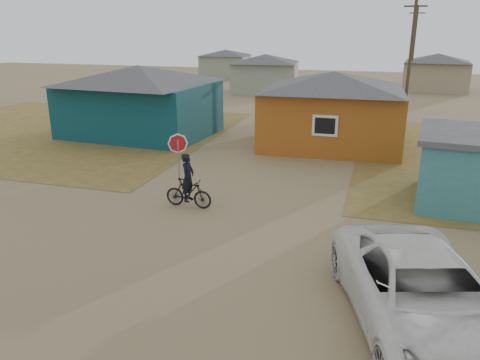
% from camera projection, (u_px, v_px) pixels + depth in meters
% --- Properties ---
extents(ground, '(120.00, 120.00, 0.00)m').
position_uv_depth(ground, '(185.00, 253.00, 13.15)').
color(ground, '#89734F').
extents(grass_nw, '(20.00, 18.00, 0.00)m').
position_uv_depth(grass_nw, '(58.00, 130.00, 28.79)').
color(grass_nw, olive).
rests_on(grass_nw, ground).
extents(house_teal, '(8.93, 7.08, 4.00)m').
position_uv_depth(house_teal, '(140.00, 100.00, 27.11)').
color(house_teal, '#0A343B').
rests_on(house_teal, ground).
extents(house_yellow, '(7.72, 6.76, 3.90)m').
position_uv_depth(house_yellow, '(332.00, 108.00, 24.59)').
color(house_yellow, '#9E5318').
rests_on(house_yellow, ground).
extents(house_pale_west, '(7.04, 6.15, 3.60)m').
position_uv_depth(house_pale_west, '(265.00, 73.00, 45.16)').
color(house_pale_west, gray).
rests_on(house_pale_west, ground).
extents(house_beige_east, '(6.95, 6.05, 3.60)m').
position_uv_depth(house_beige_east, '(436.00, 72.00, 46.28)').
color(house_beige_east, gray).
rests_on(house_beige_east, ground).
extents(house_pale_north, '(6.28, 5.81, 3.40)m').
position_uv_depth(house_pale_north, '(226.00, 63.00, 58.29)').
color(house_pale_north, gray).
rests_on(house_pale_north, ground).
extents(utility_pole_near, '(1.40, 0.20, 8.00)m').
position_uv_depth(utility_pole_near, '(410.00, 58.00, 30.13)').
color(utility_pole_near, '#423927').
rests_on(utility_pole_near, ground).
extents(utility_pole_far, '(1.40, 0.20, 8.00)m').
position_uv_depth(utility_pole_far, '(413.00, 48.00, 44.42)').
color(utility_pole_far, '#423927').
rests_on(utility_pole_far, ground).
extents(stop_sign, '(0.76, 0.11, 2.32)m').
position_uv_depth(stop_sign, '(178.00, 149.00, 17.45)').
color(stop_sign, gray).
rests_on(stop_sign, ground).
extents(cyclist, '(1.74, 0.64, 1.95)m').
position_uv_depth(cyclist, '(188.00, 188.00, 16.32)').
color(cyclist, black).
rests_on(cyclist, ground).
extents(vehicle, '(4.43, 6.59, 1.68)m').
position_uv_depth(vehicle, '(423.00, 295.00, 9.58)').
color(vehicle, white).
rests_on(vehicle, ground).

